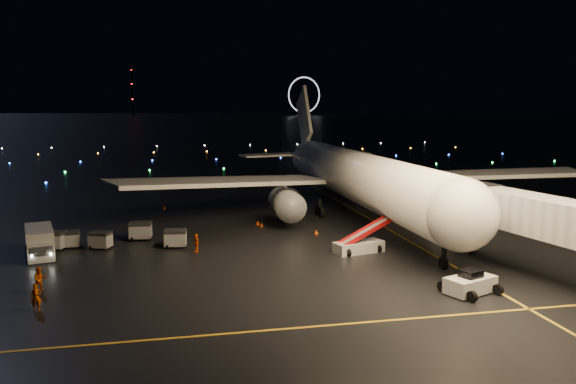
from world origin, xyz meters
The scene contains 22 objects.
ground centered at (0.00, 300.00, 0.00)m, with size 2000.00×2000.00×0.00m, color black.
lane_centre centered at (12.00, 15.00, 0.01)m, with size 0.25×80.00×0.02m, color gold.
lane_cross centered at (-5.00, -10.00, 0.01)m, with size 60.00×0.25×0.02m, color gold.
airliner centered at (10.61, 25.28, 8.34)m, with size 58.87×55.92×16.68m, color white, non-canonical shape.
pushback_tug centered at (9.77, -6.25, 0.88)m, with size 3.71×1.94×1.77m, color silver.
belt_loader centered at (5.58, 6.34, 1.65)m, with size 6.80×1.85×3.30m, color silver, non-canonical shape.
service_truck centered at (-23.13, 11.19, 1.32)m, with size 2.26×7.15×2.63m, color silver.
crew_a centered at (-20.27, -3.51, 0.91)m, with size 0.66×0.43×1.82m, color #EE5200.
crew_b centered at (-20.86, 0.46, 0.93)m, with size 0.90×0.70×1.86m, color #EE5200.
crew_c centered at (-9.16, 9.60, 0.88)m, with size 1.03×0.43×1.75m, color #EE5200.
safety_cone_0 centered at (3.63, 14.41, 0.26)m, with size 0.45×0.45×0.51m, color #ED4602.
safety_cone_1 centered at (-1.74, 20.41, 0.24)m, with size 0.43×0.43×0.49m, color #ED4602.
safety_cone_2 centered at (-1.47, 19.30, 0.24)m, with size 0.42×0.42×0.47m, color #ED4602.
safety_cone_3 centered at (-12.33, 32.63, 0.26)m, with size 0.46×0.46×0.52m, color #ED4602.
ferris_wheel centered at (170.00, 720.00, 26.00)m, with size 50.00×4.00×52.00m, color black, non-canonical shape.
radio_mast centered at (-60.00, 740.00, 32.00)m, with size 1.80×1.80×64.00m, color black.
taxiway_lights centered at (0.00, 106.00, 0.18)m, with size 164.00×92.00×0.36m, color black, non-canonical shape.
baggage_cart_0 centered at (-11.04, 11.69, 0.87)m, with size 2.04×1.43×1.74m, color gray.
baggage_cart_1 centered at (-14.49, 15.63, 0.91)m, with size 2.13×1.49×1.81m, color gray.
baggage_cart_2 centered at (-18.05, 12.67, 0.81)m, with size 1.91×1.34×1.62m, color gray.
baggage_cart_3 centered at (-21.04, 13.66, 0.81)m, with size 1.91×1.34×1.63m, color gray.
baggage_cart_4 centered at (-22.27, 13.34, 0.87)m, with size 2.05×1.43×1.74m, color gray.
Camera 1 is at (-11.14, -41.88, 13.49)m, focal length 35.00 mm.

